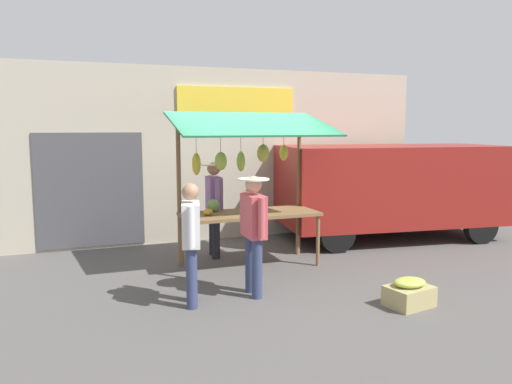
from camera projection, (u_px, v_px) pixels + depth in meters
name	position (u px, v px, depth m)	size (l,w,h in m)	color
ground_plane	(250.00, 265.00, 8.12)	(40.00, 40.00, 0.00)	#514F4C
street_backdrop	(211.00, 155.00, 9.93)	(9.00, 0.30, 3.40)	#B2A893
market_stall	(247.00, 171.00, 7.95)	(2.50, 1.46, 2.50)	brown
vendor_with_sunhat	(214.00, 201.00, 8.56)	(0.43, 0.70, 1.65)	#232328
shopper_in_grey_tee	(191.00, 236.00, 6.22)	(0.32, 0.66, 1.56)	navy
shopper_with_ponytail	(254.00, 226.00, 6.58)	(0.42, 0.69, 1.61)	navy
parked_van	(384.00, 184.00, 9.94)	(4.59, 2.35, 1.88)	maroon
produce_crate_near	(409.00, 293.00, 6.26)	(0.63, 0.52, 0.37)	tan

